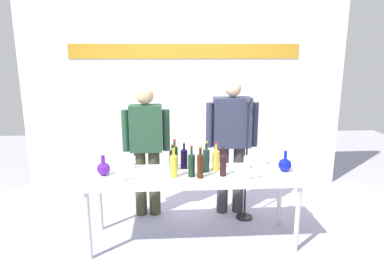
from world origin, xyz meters
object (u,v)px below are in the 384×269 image
(wine_bottle_8, at_px, (200,164))
(wine_bottle_4, at_px, (216,159))
(display_table, at_px, (193,180))
(wine_bottle_2, at_px, (175,155))
(wine_glass_right_1, at_px, (265,155))
(wine_bottle_3, at_px, (174,165))
(wine_glass_left_2, at_px, (123,172))
(microphone_stand, at_px, (246,180))
(wine_glass_right_0, at_px, (257,169))
(wine_bottle_7, at_px, (223,164))
(wine_bottle_0, at_px, (173,159))
(presenter_right, at_px, (232,138))
(wine_bottle_5, at_px, (192,164))
(wine_bottle_6, at_px, (184,158))
(wine_glass_left_0, at_px, (133,160))
(decanter_blue_left, at_px, (104,168))
(wine_glass_right_3, at_px, (247,160))
(decanter_blue_right, at_px, (285,165))
(wine_glass_left_1, at_px, (119,165))
(wine_bottle_1, at_px, (206,159))
(presenter_left, at_px, (146,144))

(wine_bottle_8, bearing_deg, wine_bottle_4, 50.19)
(display_table, bearing_deg, wine_bottle_2, 125.90)
(wine_bottle_4, xyz_separation_m, wine_glass_right_1, (0.57, 0.15, -0.01))
(wine_bottle_3, height_order, wine_glass_left_2, wine_bottle_3)
(wine_glass_right_1, height_order, microphone_stand, microphone_stand)
(wine_glass_right_0, bearing_deg, wine_bottle_7, 161.98)
(wine_bottle_2, bearing_deg, wine_bottle_0, -100.35)
(presenter_right, height_order, wine_bottle_5, presenter_right)
(wine_bottle_0, bearing_deg, microphone_stand, 21.15)
(wine_bottle_6, relative_size, wine_glass_right_0, 2.07)
(presenter_right, xyz_separation_m, wine_bottle_0, (-0.73, -0.53, -0.08))
(wine_bottle_2, height_order, microphone_stand, microphone_stand)
(wine_bottle_6, distance_m, wine_glass_left_0, 0.56)
(decanter_blue_left, xyz_separation_m, presenter_right, (1.44, 0.63, 0.13))
(decanter_blue_left, bearing_deg, wine_glass_right_1, 7.67)
(presenter_right, xyz_separation_m, wine_glass_right_3, (0.08, -0.52, -0.11))
(decanter_blue_right, height_order, wine_glass_right_3, decanter_blue_right)
(wine_bottle_5, xyz_separation_m, wine_bottle_7, (0.32, 0.00, -0.01))
(wine_glass_left_1, bearing_deg, wine_glass_right_1, 8.94)
(display_table, bearing_deg, wine_glass_right_1, 17.69)
(wine_bottle_1, distance_m, wine_glass_right_0, 0.54)
(presenter_left, bearing_deg, wine_bottle_1, -41.39)
(wine_bottle_7, bearing_deg, wine_bottle_6, 146.81)
(wine_glass_right_1, bearing_deg, wine_bottle_7, -147.77)
(decanter_blue_left, distance_m, wine_bottle_4, 1.18)
(presenter_right, distance_m, wine_glass_left_1, 1.43)
(wine_glass_left_1, bearing_deg, microphone_stand, 17.47)
(wine_glass_right_1, bearing_deg, wine_bottle_0, -172.31)
(presenter_left, relative_size, wine_glass_right_0, 11.09)
(presenter_left, bearing_deg, wine_bottle_3, -66.23)
(display_table, relative_size, wine_bottle_6, 7.32)
(wine_bottle_3, distance_m, wine_bottle_6, 0.29)
(microphone_stand, bearing_deg, wine_bottle_2, -166.31)
(wine_bottle_0, xyz_separation_m, wine_bottle_2, (0.02, 0.13, 0.01))
(wine_bottle_4, bearing_deg, microphone_stand, 40.20)
(wine_bottle_8, bearing_deg, wine_bottle_2, 124.42)
(wine_glass_right_3, bearing_deg, wine_glass_right_0, -84.21)
(wine_glass_left_1, distance_m, wine_glass_right_1, 1.60)
(wine_bottle_6, height_order, wine_glass_right_0, wine_bottle_6)
(wine_bottle_4, height_order, wine_glass_right_3, wine_bottle_4)
(decanter_blue_left, bearing_deg, display_table, -1.77)
(wine_bottle_1, bearing_deg, wine_glass_right_3, 8.58)
(wine_bottle_5, height_order, microphone_stand, microphone_stand)
(wine_bottle_7, bearing_deg, display_table, 167.84)
(wine_bottle_6, xyz_separation_m, wine_glass_right_0, (0.71, -0.36, -0.02))
(presenter_left, distance_m, wine_glass_right_3, 1.23)
(wine_bottle_5, height_order, wine_glass_right_0, wine_bottle_5)
(wine_bottle_4, bearing_deg, wine_bottle_1, -158.02)
(wine_bottle_6, xyz_separation_m, wine_bottle_8, (0.15, -0.30, 0.02))
(presenter_right, xyz_separation_m, wine_bottle_5, (-0.54, -0.72, -0.07))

